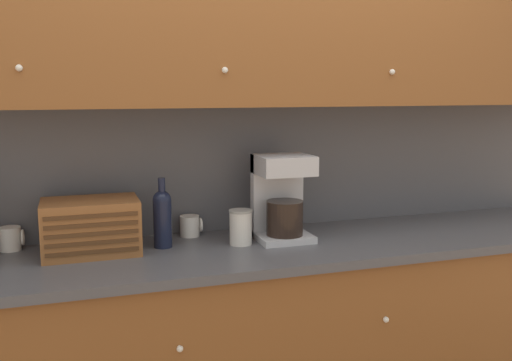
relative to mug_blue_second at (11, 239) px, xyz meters
name	(u,v)px	position (x,y,z in m)	size (l,w,h in m)	color
wall_back	(240,151)	(1.07, 0.11, 0.34)	(5.97, 0.06, 2.60)	silver
counter_unit	(263,339)	(1.07, -0.25, -0.51)	(3.59, 0.68, 0.91)	brown
backsplash_panel	(242,168)	(1.07, 0.07, 0.26)	(3.57, 0.01, 0.61)	#4C4C51
upper_cabinets	(288,11)	(1.24, -0.11, 0.99)	(3.57, 0.39, 0.86)	brown
mug_blue_second	(11,239)	(0.00, 0.00, 0.00)	(0.10, 0.09, 0.10)	silver
bread_box	(91,227)	(0.33, -0.16, 0.06)	(0.40, 0.27, 0.23)	brown
wine_bottle	(162,216)	(0.63, -0.16, 0.09)	(0.08, 0.08, 0.31)	black
mug	(190,226)	(0.79, -0.01, 0.00)	(0.10, 0.09, 0.10)	silver
storage_canister	(241,227)	(0.97, -0.22, 0.03)	(0.11, 0.11, 0.16)	silver
coffee_maker	(282,197)	(1.18, -0.19, 0.15)	(0.25, 0.22, 0.40)	#B7B7BC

